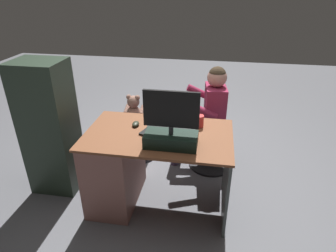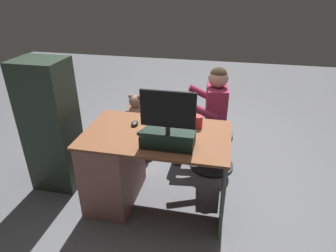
% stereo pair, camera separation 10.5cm
% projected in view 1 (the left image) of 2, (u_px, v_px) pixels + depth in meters
% --- Properties ---
extents(ground_plane, '(10.00, 10.00, 0.00)m').
position_uv_depth(ground_plane, '(166.00, 177.00, 3.12)').
color(ground_plane, '#5B5C62').
extents(desk, '(1.23, 0.74, 0.74)m').
position_uv_depth(desk, '(124.00, 165.00, 2.64)').
color(desk, brown).
rests_on(desk, ground_plane).
extents(monitor, '(0.42, 0.20, 0.45)m').
position_uv_depth(monitor, '(171.00, 131.00, 2.21)').
color(monitor, black).
rests_on(monitor, desk).
extents(keyboard, '(0.42, 0.14, 0.02)m').
position_uv_depth(keyboard, '(172.00, 126.00, 2.54)').
color(keyboard, black).
rests_on(keyboard, desk).
extents(computer_mouse, '(0.06, 0.10, 0.04)m').
position_uv_depth(computer_mouse, '(136.00, 124.00, 2.56)').
color(computer_mouse, '#2B2E21').
rests_on(computer_mouse, desk).
extents(cup, '(0.08, 0.08, 0.11)m').
position_uv_depth(cup, '(199.00, 121.00, 2.53)').
color(cup, red).
rests_on(cup, desk).
extents(tv_remote, '(0.09, 0.16, 0.02)m').
position_uv_depth(tv_remote, '(146.00, 131.00, 2.46)').
color(tv_remote, black).
rests_on(tv_remote, desk).
extents(notebook_binder, '(0.24, 0.31, 0.02)m').
position_uv_depth(notebook_binder, '(160.00, 138.00, 2.34)').
color(notebook_binder, beige).
rests_on(notebook_binder, desk).
extents(office_chair_teddy, '(0.53, 0.53, 0.43)m').
position_uv_depth(office_chair_teddy, '(135.00, 136.00, 3.44)').
color(office_chair_teddy, black).
rests_on(office_chair_teddy, ground_plane).
extents(teddy_bear, '(0.23, 0.23, 0.33)m').
position_uv_depth(teddy_bear, '(134.00, 110.00, 3.30)').
color(teddy_bear, '#906757').
rests_on(teddy_bear, office_chair_teddy).
extents(visitor_chair, '(0.48, 0.48, 0.43)m').
position_uv_depth(visitor_chair, '(212.00, 146.00, 3.21)').
color(visitor_chair, black).
rests_on(visitor_chair, ground_plane).
extents(person, '(0.57, 0.52, 1.14)m').
position_uv_depth(person, '(206.00, 110.00, 3.04)').
color(person, '#962746').
rests_on(person, ground_plane).
extents(equipment_rack, '(0.44, 0.36, 1.29)m').
position_uv_depth(equipment_rack, '(50.00, 129.00, 2.72)').
color(equipment_rack, '#273529').
rests_on(equipment_rack, ground_plane).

